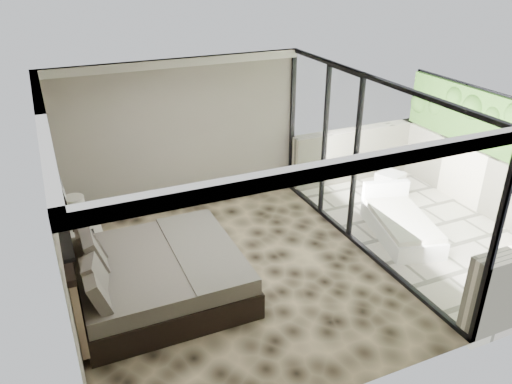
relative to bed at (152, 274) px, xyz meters
name	(u,v)px	position (x,y,z in m)	size (l,w,h in m)	color
floor	(232,277)	(1.17, -0.03, -0.37)	(5.00, 5.00, 0.00)	black
ceiling	(228,94)	(1.17, -0.03, 2.42)	(4.50, 5.00, 0.02)	silver
back_wall	(180,138)	(1.17, 2.46, 1.03)	(4.50, 0.02, 2.80)	gray
left_wall	(58,226)	(-1.07, -0.03, 1.03)	(0.02, 5.00, 2.80)	gray
glass_wall	(366,168)	(3.42, -0.03, 1.03)	(0.08, 5.00, 2.80)	white
terrace_slab	(429,230)	(4.92, -0.03, -0.43)	(3.00, 5.00, 0.12)	beige
parapet_far	(492,186)	(6.27, -0.03, 0.18)	(0.30, 5.00, 1.10)	beige
foliage_hedge	(506,128)	(6.27, -0.03, 1.28)	(0.36, 4.60, 1.10)	#3F7524
picture_ledge	(61,215)	(-1.01, 0.07, 1.13)	(0.12, 2.20, 0.05)	black
bed	(152,274)	(0.00, 0.00, 0.00)	(2.30, 2.22, 1.27)	black
nightstand	(85,244)	(-0.76, 1.36, -0.09)	(0.57, 0.57, 0.57)	black
table_lamp	(75,209)	(-0.81, 1.40, 0.51)	(0.31, 0.31, 0.57)	black
abstract_canvas	(51,167)	(-1.02, 0.50, 1.60)	(0.04, 0.90, 0.90)	#BD4410
framed_print	(58,178)	(-0.97, 0.45, 1.45)	(0.03, 0.50, 0.60)	black
ottoman	(390,183)	(5.09, 1.37, -0.15)	(0.45, 0.45, 0.45)	white
lounger	(400,224)	(4.27, -0.01, -0.16)	(1.25, 1.86, 0.66)	white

